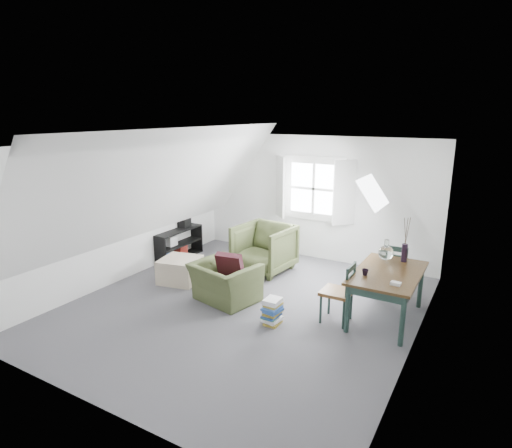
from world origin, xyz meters
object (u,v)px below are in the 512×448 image
Objects in this scene: ottoman at (180,270)px; armchair_near at (225,300)px; media_shelf at (176,246)px; magazine_stack at (272,311)px; armchair_far at (264,270)px; dining_chair_far at (396,269)px; dining_table at (388,278)px; dining_chair_near at (339,292)px.

armchair_near is at bearing -13.52° from ottoman.
media_shelf is at bearing -18.10° from armchair_near.
armchair_near is 1.08m from magazine_stack.
armchair_far is 1.12× the size of dining_chair_far.
dining_table is 0.73m from dining_chair_near.
armchair_near is at bearing 34.16° from dining_chair_far.
magazine_stack is (2.17, -0.59, -0.03)m from ottoman.
armchair_far is 1.96m from media_shelf.
dining_chair_near is (-0.57, -0.42, -0.17)m from dining_table.
ottoman is (-1.15, 0.28, 0.21)m from armchair_near.
dining_chair_near is at bearing 69.69° from dining_chair_far.
ottoman is 1.29m from media_shelf.
dining_chair_near is 0.99m from magazine_stack.
armchair_far is 2.71m from dining_table.
ottoman is 3.71m from dining_chair_far.
dining_chair_far is (2.31, 1.59, 0.46)m from armchair_near.
armchair_far is 1.54× the size of ottoman.
ottoman is 0.54× the size of media_shelf.
media_shelf is (-4.34, -0.37, -0.19)m from dining_chair_far.
media_shelf reaches higher than magazine_stack.
armchair_near is at bearing 163.12° from magazine_stack.
magazine_stack is (-0.79, -0.53, -0.28)m from dining_chair_near.
dining_chair_far is 0.75× the size of media_shelf.
ottoman is at bearing 164.89° from magazine_stack.
dining_chair_near reaches higher than armchair_near.
media_shelf is at bearing 153.48° from magazine_stack.
dining_chair_near reaches higher than armchair_far.
armchair_near is at bearing -27.50° from media_shelf.
dining_chair_near reaches higher than dining_table.
media_shelf is (-3.84, 0.99, -0.19)m from dining_chair_near.
armchair_far is 1.11× the size of dining_chair_near.
ottoman is at bearing 20.42° from dining_chair_far.
dining_chair_far is at bearing 20.74° from ottoman.
armchair_far is at bearing -114.39° from dining_chair_near.
media_shelf reaches higher than armchair_far.
dining_table reaches higher than armchair_far.
magazine_stack is at bearing -23.17° from media_shelf.
dining_chair_far is at bearing 169.04° from dining_chair_near.
magazine_stack is (-1.36, -0.95, -0.45)m from dining_table.
dining_chair_far is at bearing 92.26° from dining_table.
ottoman is at bearing -124.43° from armchair_far.
dining_chair_near is (1.81, 0.22, 0.47)m from armchair_near.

